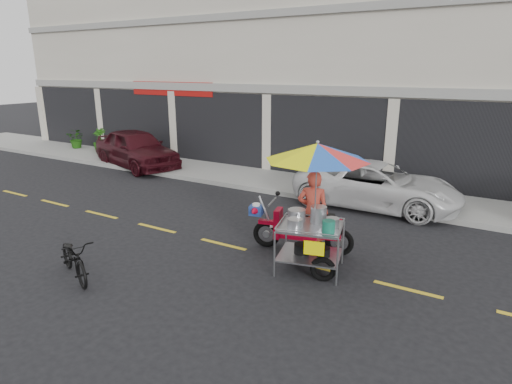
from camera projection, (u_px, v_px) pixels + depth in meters
The scene contains 10 objects.
ground at pixel (305, 264), 8.61m from camera, with size 90.00×90.00×0.00m, color black.
sidewalk at pixel (379, 194), 13.13m from camera, with size 45.00×3.00×0.15m, color gray.
shophouse_block at pixel (509, 55), 14.81m from camera, with size 36.00×8.11×10.40m.
centerline at pixel (305, 264), 8.60m from camera, with size 42.00×0.10×0.01m, color gold.
maroon_sedan at pixel (136, 148), 16.89m from camera, with size 1.78×4.43×1.51m, color #350B11.
white_pickup at pixel (377, 185), 12.03m from camera, with size 2.11×4.58×1.27m, color silver.
plant_tall at pixel (77, 138), 20.25m from camera, with size 0.83×0.72×0.92m, color #19470D.
plant_short at pixel (100, 140), 19.29m from camera, with size 0.59×0.59×1.06m, color #19470D.
near_bicycle at pixel (74, 258), 7.95m from camera, with size 0.54×1.54×0.81m, color black.
food_vendor_rig at pixel (313, 186), 8.26m from camera, with size 2.87×2.35×2.55m.
Camera 1 is at (3.15, -7.27, 3.80)m, focal length 30.00 mm.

